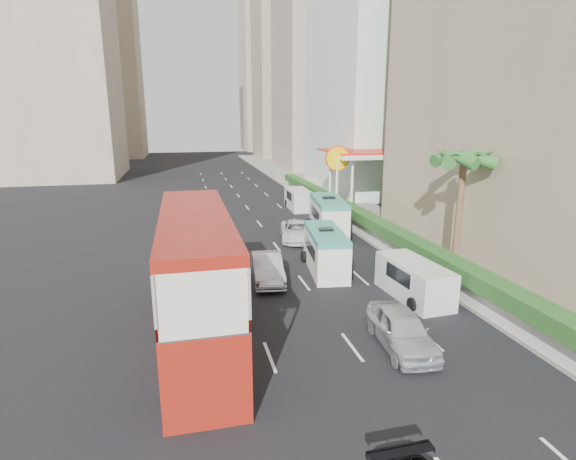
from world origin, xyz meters
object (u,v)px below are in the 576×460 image
object	(u,v)px
minibus_far	(328,216)
panel_van_far	(299,199)
double_decker_bus	(197,278)
car_silver_lane_a	(267,281)
shell_station	(360,180)
minibus_near	(325,251)
car_silver_lane_b	(400,347)
van_asset	(297,240)
panel_van_near	(414,280)
palm_tree	(459,217)

from	to	relation	value
minibus_far	panel_van_far	xyz separation A→B (m)	(0.18, 9.55, -0.41)
double_decker_bus	panel_van_far	bearing A→B (deg)	66.96
car_silver_lane_a	shell_station	distance (m)	21.33
panel_van_far	minibus_near	bearing A→B (deg)	-98.00
minibus_far	car_silver_lane_b	bearing A→B (deg)	-90.93
car_silver_lane_a	panel_van_far	world-z (taller)	panel_van_far
car_silver_lane_a	van_asset	distance (m)	8.44
minibus_near	panel_van_near	distance (m)	5.62
minibus_far	palm_tree	world-z (taller)	palm_tree
panel_van_near	minibus_near	bearing A→B (deg)	117.26
car_silver_lane_b	minibus_near	distance (m)	9.18
minibus_near	panel_van_near	bearing A→B (deg)	-51.13
minibus_far	palm_tree	bearing A→B (deg)	-62.73
car_silver_lane_b	minibus_near	world-z (taller)	minibus_near
panel_van_far	palm_tree	distance (m)	20.63
double_decker_bus	panel_van_near	size ratio (longest dim) A/B	2.46
palm_tree	panel_van_far	bearing A→B (deg)	99.90
double_decker_bus	shell_station	bearing A→B (deg)	55.18
car_silver_lane_a	panel_van_near	bearing A→B (deg)	-25.65
double_decker_bus	panel_van_far	xyz separation A→B (m)	(10.28, 24.18, -1.61)
double_decker_bus	minibus_far	xyz separation A→B (m)	(10.10, 14.63, -1.19)
panel_van_far	shell_station	xyz separation A→B (m)	(5.72, -1.18, 1.83)
palm_tree	shell_station	distance (m)	19.14
car_silver_lane_a	panel_van_far	size ratio (longest dim) A/B	0.95
panel_van_near	shell_station	bearing A→B (deg)	70.61
minibus_near	van_asset	bearing A→B (deg)	97.11
car_silver_lane_a	minibus_near	size ratio (longest dim) A/B	0.83
minibus_far	panel_van_far	bearing A→B (deg)	96.99
car_silver_lane_a	car_silver_lane_b	bearing A→B (deg)	-60.93
van_asset	panel_van_far	xyz separation A→B (m)	(2.92, 10.79, 0.92)
van_asset	palm_tree	world-z (taller)	palm_tree
palm_tree	van_asset	bearing A→B (deg)	124.47
van_asset	minibus_far	world-z (taller)	minibus_far
van_asset	shell_station	bearing A→B (deg)	58.85
car_silver_lane_b	van_asset	size ratio (longest dim) A/B	0.90
minibus_far	panel_van_far	world-z (taller)	minibus_far
car_silver_lane_a	panel_van_far	bearing A→B (deg)	75.64
double_decker_bus	car_silver_lane_b	world-z (taller)	double_decker_bus
minibus_near	shell_station	xyz separation A→B (m)	(8.69, 16.31, 1.57)
double_decker_bus	minibus_far	world-z (taller)	double_decker_bus
van_asset	minibus_near	size ratio (longest dim) A/B	0.89
van_asset	panel_van_near	bearing A→B (deg)	-65.17
double_decker_bus	shell_station	xyz separation A→B (m)	(16.00, 23.00, 0.22)
minibus_near	palm_tree	distance (m)	7.36
van_asset	car_silver_lane_a	bearing A→B (deg)	-104.37
van_asset	palm_tree	bearing A→B (deg)	-44.74
panel_van_near	double_decker_bus	bearing A→B (deg)	-173.60
van_asset	panel_van_far	bearing A→B (deg)	85.65
shell_station	panel_van_near	bearing A→B (deg)	-105.28
car_silver_lane_b	double_decker_bus	bearing A→B (deg)	166.66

